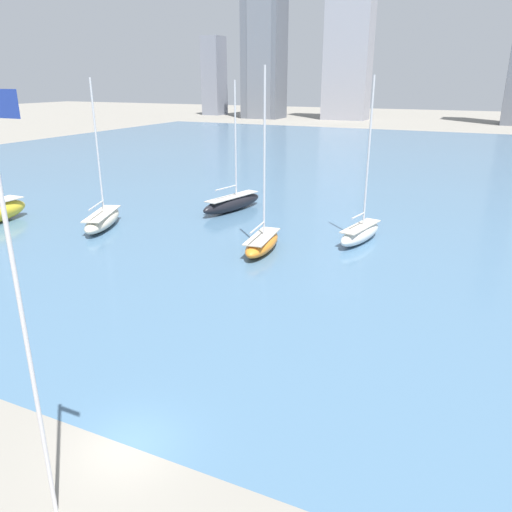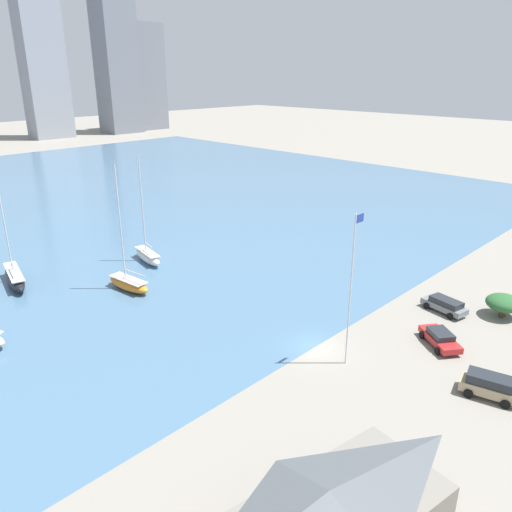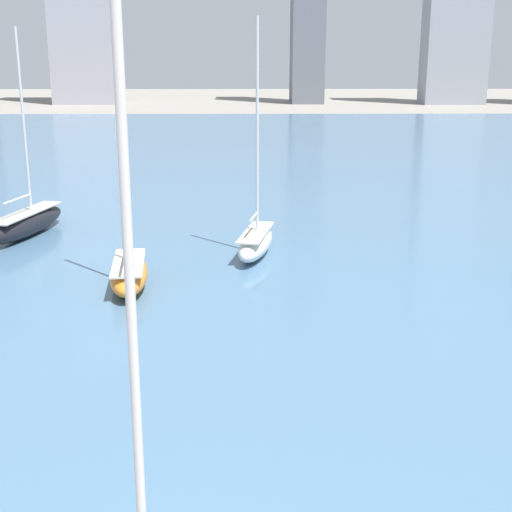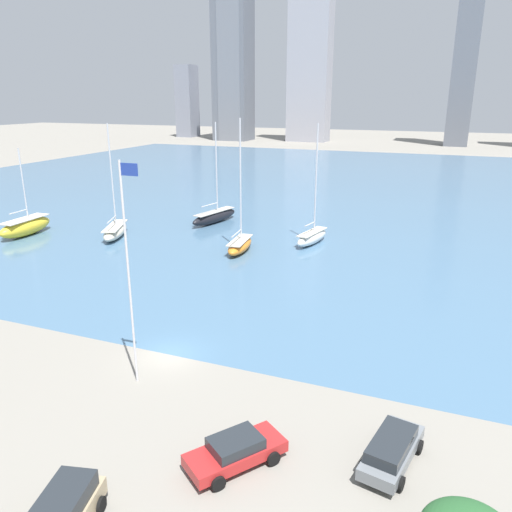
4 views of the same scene
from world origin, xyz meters
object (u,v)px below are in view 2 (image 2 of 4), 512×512
sailboat_white (148,255)px  sailboat_orange (128,283)px  sailboat_black (15,277)px  parked_sedan_red (440,338)px  flag_pole (351,287)px  parked_suv_tan (490,385)px  parked_wagon_gray (445,305)px

sailboat_white → sailboat_orange: bearing=-126.8°
sailboat_black → parked_sedan_red: bearing=-49.8°
sailboat_white → parked_sedan_red: size_ratio=2.78×
flag_pole → sailboat_black: 42.18m
sailboat_white → parked_suv_tan: (1.87, -45.21, 0.10)m
sailboat_white → sailboat_orange: (-6.95, -6.24, -0.04)m
flag_pole → sailboat_black: bearing=109.2°
sailboat_white → parked_wagon_gray: sailboat_white is taller
sailboat_orange → sailboat_white: bearing=35.8°
sailboat_white → parked_suv_tan: 45.25m
parked_sedan_red → sailboat_white: bearing=136.0°
sailboat_white → parked_sedan_red: bearing=-68.8°
sailboat_white → parked_sedan_red: 39.37m
parked_wagon_gray → sailboat_orange: bearing=136.6°
parked_sedan_red → parked_wagon_gray: (7.09, 2.81, 0.07)m
parked_suv_tan → flag_pole: bearing=96.0°
parked_wagon_gray → flag_pole: bearing=-175.0°
sailboat_orange → parked_sedan_red: size_ratio=2.92×
sailboat_black → parked_sedan_red: sailboat_black is taller
sailboat_orange → parked_suv_tan: bearing=-83.4°
sailboat_black → flag_pole: bearing=-57.8°
sailboat_black → sailboat_orange: bearing=-39.3°
sailboat_black → parked_sedan_red: 49.46m
sailboat_orange → parked_suv_tan: size_ratio=3.19×
parked_suv_tan → parked_wagon_gray: size_ratio=0.92×
flag_pole → parked_suv_tan: bearing=-70.4°
sailboat_black → parked_sedan_red: size_ratio=2.70×
flag_pole → parked_suv_tan: flag_pole is taller
sailboat_orange → parked_wagon_gray: (20.82, -29.73, -0.05)m
sailboat_black → parked_wagon_gray: bearing=-41.2°
sailboat_orange → sailboat_black: sailboat_orange is taller
parked_sedan_red → sailboat_black: bearing=153.2°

